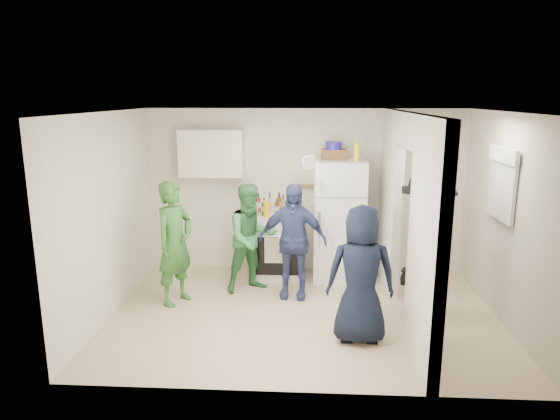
% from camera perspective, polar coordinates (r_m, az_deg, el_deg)
% --- Properties ---
extents(floor, '(4.80, 4.80, 0.00)m').
position_cam_1_polar(floor, '(6.42, 2.68, -11.79)').
color(floor, '#CCB890').
rests_on(floor, ground).
extents(wall_back, '(4.80, 0.00, 4.80)m').
position_cam_1_polar(wall_back, '(7.66, 2.92, 2.15)').
color(wall_back, silver).
rests_on(wall_back, floor).
extents(wall_front, '(4.80, 0.00, 4.80)m').
position_cam_1_polar(wall_front, '(4.37, 2.60, -6.24)').
color(wall_front, silver).
rests_on(wall_front, floor).
extents(wall_left, '(0.00, 3.40, 3.40)m').
position_cam_1_polar(wall_left, '(6.48, -18.94, -0.56)').
color(wall_left, silver).
rests_on(wall_left, floor).
extents(wall_right, '(0.00, 3.40, 3.40)m').
position_cam_1_polar(wall_right, '(6.45, 24.64, -1.10)').
color(wall_right, silver).
rests_on(wall_right, floor).
extents(ceiling, '(4.80, 4.80, 0.00)m').
position_cam_1_polar(ceiling, '(5.83, 2.94, 11.12)').
color(ceiling, white).
rests_on(ceiling, wall_back).
extents(partition_pier_back, '(0.12, 1.20, 2.50)m').
position_cam_1_polar(partition_pier_back, '(7.17, 12.52, 1.10)').
color(partition_pier_back, silver).
rests_on(partition_pier_back, floor).
extents(partition_pier_front, '(0.12, 1.20, 2.50)m').
position_cam_1_polar(partition_pier_front, '(5.08, 16.39, -4.02)').
color(partition_pier_front, silver).
rests_on(partition_pier_front, floor).
extents(partition_header, '(0.12, 1.00, 0.40)m').
position_cam_1_polar(partition_header, '(5.96, 14.68, 8.83)').
color(partition_header, silver).
rests_on(partition_header, partition_pier_back).
extents(stove, '(0.81, 0.67, 0.96)m').
position_cam_1_polar(stove, '(7.54, -0.47, -4.04)').
color(stove, white).
rests_on(stove, floor).
extents(upper_cabinet, '(0.95, 0.34, 0.70)m').
position_cam_1_polar(upper_cabinet, '(7.53, -7.82, 6.48)').
color(upper_cabinet, silver).
rests_on(upper_cabinet, wall_back).
extents(fridge, '(0.73, 0.71, 1.78)m').
position_cam_1_polar(fridge, '(7.40, 6.74, -1.16)').
color(fridge, white).
rests_on(fridge, floor).
extents(wicker_basket, '(0.35, 0.25, 0.15)m').
position_cam_1_polar(wicker_basket, '(7.27, 6.13, 6.34)').
color(wicker_basket, brown).
rests_on(wicker_basket, fridge).
extents(blue_bowl, '(0.24, 0.24, 0.11)m').
position_cam_1_polar(blue_bowl, '(7.26, 6.16, 7.36)').
color(blue_bowl, '#251592').
rests_on(blue_bowl, wicker_basket).
extents(yellow_cup_stack_top, '(0.09, 0.09, 0.25)m').
position_cam_1_polar(yellow_cup_stack_top, '(7.14, 8.78, 6.55)').
color(yellow_cup_stack_top, yellow).
rests_on(yellow_cup_stack_top, fridge).
extents(wall_clock, '(0.22, 0.02, 0.22)m').
position_cam_1_polar(wall_clock, '(7.57, 3.34, 5.46)').
color(wall_clock, white).
rests_on(wall_clock, wall_back).
extents(spice_shelf, '(0.35, 0.08, 0.03)m').
position_cam_1_polar(spice_shelf, '(7.60, 2.92, 2.82)').
color(spice_shelf, olive).
rests_on(spice_shelf, wall_back).
extents(nook_window, '(0.03, 0.70, 0.80)m').
position_cam_1_polar(nook_window, '(6.55, 24.19, 2.72)').
color(nook_window, black).
rests_on(nook_window, wall_right).
extents(nook_window_frame, '(0.04, 0.76, 0.86)m').
position_cam_1_polar(nook_window_frame, '(6.54, 24.07, 2.72)').
color(nook_window_frame, white).
rests_on(nook_window_frame, wall_right).
extents(nook_valance, '(0.04, 0.82, 0.18)m').
position_cam_1_polar(nook_valance, '(6.49, 24.14, 5.77)').
color(nook_valance, white).
rests_on(nook_valance, wall_right).
extents(yellow_cup_stack_stove, '(0.09, 0.09, 0.25)m').
position_cam_1_polar(yellow_cup_stack_stove, '(7.18, -1.55, 0.09)').
color(yellow_cup_stack_stove, gold).
rests_on(yellow_cup_stack_stove, stove).
extents(red_cup, '(0.09, 0.09, 0.12)m').
position_cam_1_polar(red_cup, '(7.20, 1.17, -0.41)').
color(red_cup, red).
rests_on(red_cup, stove).
extents(person_green_left, '(0.62, 0.71, 1.63)m').
position_cam_1_polar(person_green_left, '(6.63, -11.94, -3.74)').
color(person_green_left, '#31722D').
rests_on(person_green_left, floor).
extents(person_green_center, '(0.93, 0.86, 1.52)m').
position_cam_1_polar(person_green_center, '(6.93, -3.28, -3.20)').
color(person_green_center, '#3C8948').
rests_on(person_green_center, floor).
extents(person_denim, '(0.95, 0.45, 1.57)m').
position_cam_1_polar(person_denim, '(6.69, 1.44, -3.55)').
color(person_denim, navy).
rests_on(person_denim, floor).
extents(person_navy, '(0.76, 0.50, 1.55)m').
position_cam_1_polar(person_navy, '(5.56, 9.23, -7.31)').
color(person_navy, black).
rests_on(person_navy, floor).
extents(person_nook, '(1.19, 1.36, 1.82)m').
position_cam_1_polar(person_nook, '(6.31, 16.25, -3.90)').
color(person_nook, black).
rests_on(person_nook, floor).
extents(bottle_a, '(0.07, 0.07, 0.29)m').
position_cam_1_polar(bottle_a, '(7.52, -2.45, 0.82)').
color(bottle_a, maroon).
rests_on(bottle_a, stove).
extents(bottle_b, '(0.07, 0.07, 0.26)m').
position_cam_1_polar(bottle_b, '(7.30, -1.84, 0.34)').
color(bottle_b, '#1A4617').
rests_on(bottle_b, stove).
extents(bottle_c, '(0.06, 0.06, 0.30)m').
position_cam_1_polar(bottle_c, '(7.52, -1.17, 0.88)').
color(bottle_c, silver).
rests_on(bottle_c, stove).
extents(bottle_d, '(0.07, 0.07, 0.24)m').
position_cam_1_polar(bottle_d, '(7.35, -0.36, 0.36)').
color(bottle_d, '#5F2710').
rests_on(bottle_d, stove).
extents(bottle_e, '(0.06, 0.06, 0.26)m').
position_cam_1_polar(bottle_e, '(7.54, 0.38, 0.76)').
color(bottle_e, '#949BA4').
rests_on(bottle_e, stove).
extents(bottle_f, '(0.08, 0.08, 0.26)m').
position_cam_1_polar(bottle_f, '(7.39, 0.91, 0.50)').
color(bottle_f, '#163F1C').
rests_on(bottle_f, stove).
extents(bottle_g, '(0.06, 0.06, 0.27)m').
position_cam_1_polar(bottle_g, '(7.51, 1.55, 0.75)').
color(bottle_g, olive).
rests_on(bottle_g, stove).
extents(bottle_h, '(0.07, 0.07, 0.29)m').
position_cam_1_polar(bottle_h, '(7.29, -2.78, 0.43)').
color(bottle_h, '#91969C').
rests_on(bottle_h, stove).
extents(bottle_i, '(0.07, 0.07, 0.31)m').
position_cam_1_polar(bottle_i, '(7.47, -0.09, 0.83)').
color(bottle_i, brown).
rests_on(bottle_i, stove).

